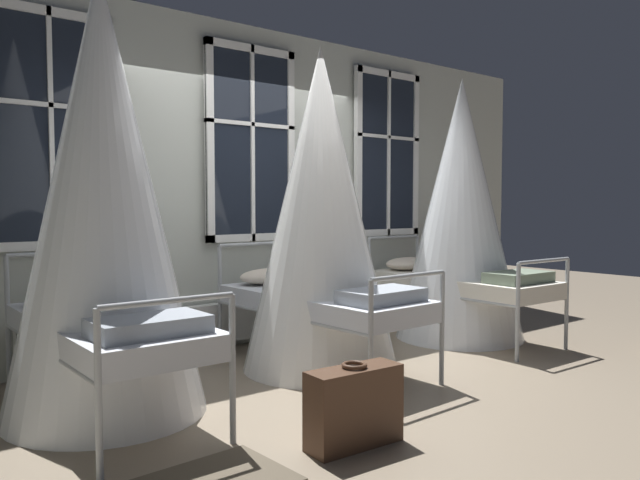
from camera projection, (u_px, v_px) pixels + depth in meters
ground at (330, 368)px, 5.08m from camera, size 17.05×17.05×0.00m
back_wall_with_windows at (246, 186)px, 5.98m from camera, size 8.12×0.10×3.03m
window_bank at (253, 225)px, 5.91m from camera, size 4.59×0.10×2.76m
cot_first at (103, 201)px, 3.92m from camera, size 1.27×1.94×2.82m
cot_second at (320, 215)px, 5.03m from camera, size 1.27×1.95×2.61m
cot_third at (460, 214)px, 6.21m from camera, size 1.27×1.95×2.59m
suitcase_dark at (354, 406)px, 3.45m from camera, size 0.57×0.24×0.47m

